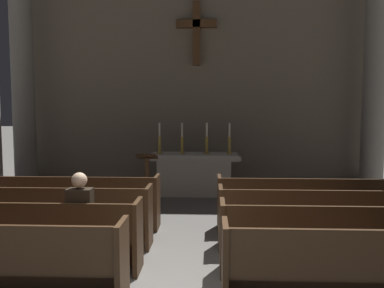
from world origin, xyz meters
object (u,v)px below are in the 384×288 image
pew_right_row_4 (307,204)px  candlestick_inner_left (182,144)px  pew_right_row_3 (321,219)px  column_right_fourth (375,69)px  candlestick_outer_right (229,144)px  candlestick_outer_left (160,144)px  lone_worshipper (82,219)px  altar (194,173)px  candlestick_inner_right (207,144)px  pew_left_row_2 (23,235)px  pew_right_row_1 (371,269)px  pew_left_row_4 (72,201)px  column_left_fourth (23,70)px  pew_right_row_2 (342,239)px  lectern (147,181)px  pew_left_row_3 (51,216)px

pew_right_row_4 → candlestick_inner_left: size_ratio=4.10×
pew_right_row_3 → column_right_fourth: column_right_fourth is taller
column_right_fourth → candlestick_outer_right: (-3.70, -0.77, -1.85)m
candlestick_outer_left → lone_worshipper: (-0.43, -4.79, -0.56)m
pew_right_row_3 → altar: 4.38m
altar → candlestick_inner_right: (0.30, 0.00, 0.72)m
pew_left_row_2 → pew_right_row_1: same height
pew_left_row_4 → candlestick_outer_left: candlestick_outer_left is taller
pew_right_row_1 → column_left_fourth: size_ratio=0.48×
pew_right_row_2 → altar: altar is taller
pew_right_row_3 → pew_right_row_4: size_ratio=1.00×
pew_right_row_3 → pew_right_row_1: bearing=-90.0°
pew_right_row_1 → lectern: 5.51m
pew_right_row_4 → lectern: lectern is taller
altar → lone_worshipper: 4.96m
candlestick_outer_left → lone_worshipper: size_ratio=0.57×
pew_left_row_2 → candlestick_outer_left: 5.04m
pew_right_row_3 → lectern: (-3.04, 2.66, 0.07)m
altar → pew_right_row_2: bearing=-66.9°
pew_right_row_1 → candlestick_outer_left: 6.53m
pew_left_row_3 → pew_right_row_4: bearing=13.2°
candlestick_inner_left → candlestick_outer_right: 1.15m
pew_right_row_1 → pew_right_row_3: bearing=90.0°
pew_left_row_3 → pew_right_row_2: same height
pew_left_row_4 → lone_worshipper: (0.78, -1.89, 0.22)m
column_left_fourth → lectern: 4.81m
column_right_fourth → candlestick_inner_left: column_right_fourth is taller
pew_right_row_2 → candlestick_inner_left: size_ratio=4.10×
pew_right_row_3 → lone_worshipper: bearing=-164.5°
candlestick_inner_left → lectern: bearing=-119.5°
pew_left_row_2 → lone_worshipper: 0.81m
pew_right_row_2 → pew_left_row_2: bearing=180.0°
pew_left_row_2 → column_left_fourth: 6.66m
pew_right_row_4 → candlestick_inner_right: bearing=121.3°
candlestick_inner_right → lectern: candlestick_inner_right is taller
pew_left_row_2 → pew_right_row_2: same height
candlestick_outer_left → pew_right_row_2: bearing=-58.9°
pew_left_row_4 → column_left_fourth: (-2.49, 3.66, 2.63)m
column_left_fourth → candlestick_outer_left: bearing=-11.7°
candlestick_outer_left → candlestick_outer_right: size_ratio=1.00×
pew_right_row_4 → candlestick_outer_right: bearing=112.7°
pew_right_row_1 → pew_left_row_2: bearing=166.8°
pew_right_row_1 → altar: (-2.06, 5.79, 0.06)m
pew_right_row_3 → column_left_fourth: 8.49m
candlestick_inner_left → candlestick_inner_right: (0.60, 0.00, 0.00)m
candlestick_outer_left → lectern: (-0.13, -1.20, -0.71)m
pew_right_row_3 → candlestick_inner_left: candlestick_inner_left is taller
candlestick_inner_left → column_left_fourth: bearing=169.8°
pew_right_row_2 → lectern: (-3.04, 3.63, 0.07)m
column_left_fourth → pew_right_row_4: bearing=-29.0°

